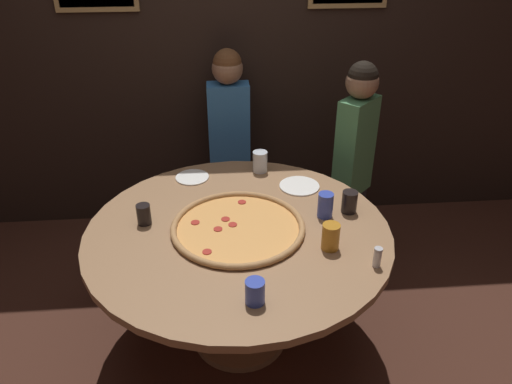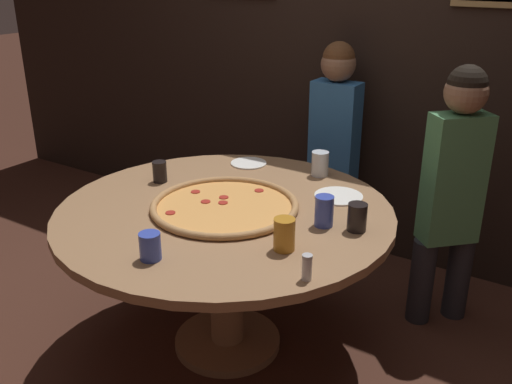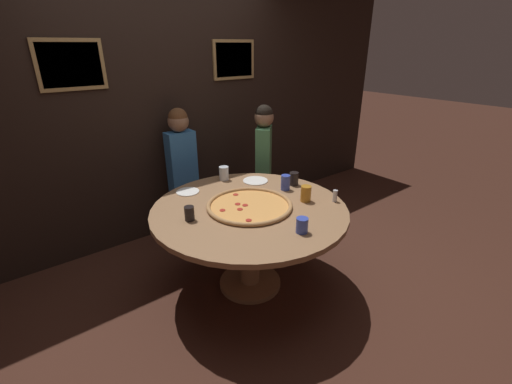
{
  "view_description": "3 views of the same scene",
  "coord_description": "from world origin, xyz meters",
  "px_view_note": "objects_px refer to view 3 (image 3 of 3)",
  "views": [
    {
      "loc": [
        -0.08,
        -2.05,
        2.14
      ],
      "look_at": [
        0.1,
        0.07,
        0.91
      ],
      "focal_mm": 35.0,
      "sensor_mm": 36.0,
      "label": 1
    },
    {
      "loc": [
        1.39,
        -1.89,
        1.78
      ],
      "look_at": [
        0.11,
        0.08,
        0.82
      ],
      "focal_mm": 40.0,
      "sensor_mm": 36.0,
      "label": 2
    },
    {
      "loc": [
        -1.44,
        -1.91,
        1.9
      ],
      "look_at": [
        0.02,
        -0.06,
        0.88
      ],
      "focal_mm": 24.0,
      "sensor_mm": 36.0,
      "label": 3
    }
  ],
  "objects_px": {
    "drink_cup_far_right": "(224,173)",
    "white_plate_beside_cup": "(255,181)",
    "giant_pizza": "(249,205)",
    "diner_far_left": "(264,160)",
    "drink_cup_near_left": "(302,225)",
    "drink_cup_near_right": "(189,213)",
    "diner_side_left": "(182,166)",
    "drink_cup_by_shaker": "(285,183)",
    "white_plate_left_side": "(188,192)",
    "dining_table": "(250,222)",
    "drink_cup_front_edge": "(294,179)",
    "drink_cup_centre_back": "(306,194)",
    "condiment_shaker": "(335,196)"
  },
  "relations": [
    {
      "from": "white_plate_left_side",
      "to": "condiment_shaker",
      "type": "xyz_separation_m",
      "value": [
        0.84,
        -0.9,
        0.05
      ]
    },
    {
      "from": "diner_side_left",
      "to": "giant_pizza",
      "type": "bearing_deg",
      "value": 90.08
    },
    {
      "from": "drink_cup_near_left",
      "to": "drink_cup_by_shaker",
      "type": "height_order",
      "value": "drink_cup_by_shaker"
    },
    {
      "from": "drink_cup_centre_back",
      "to": "white_plate_left_side",
      "type": "xyz_separation_m",
      "value": [
        -0.66,
        0.75,
        -0.06
      ]
    },
    {
      "from": "diner_far_left",
      "to": "drink_cup_centre_back",
      "type": "bearing_deg",
      "value": 24.36
    },
    {
      "from": "giant_pizza",
      "to": "drink_cup_near_left",
      "type": "xyz_separation_m",
      "value": [
        0.05,
        -0.53,
        0.04
      ]
    },
    {
      "from": "drink_cup_far_right",
      "to": "drink_cup_centre_back",
      "type": "bearing_deg",
      "value": -72.34
    },
    {
      "from": "dining_table",
      "to": "white_plate_beside_cup",
      "type": "bearing_deg",
      "value": 47.13
    },
    {
      "from": "dining_table",
      "to": "drink_cup_by_shaker",
      "type": "bearing_deg",
      "value": 10.42
    },
    {
      "from": "drink_cup_far_right",
      "to": "white_plate_beside_cup",
      "type": "xyz_separation_m",
      "value": [
        0.21,
        -0.21,
        -0.06
      ]
    },
    {
      "from": "diner_side_left",
      "to": "diner_far_left",
      "type": "xyz_separation_m",
      "value": [
        0.8,
        -0.33,
        -0.0
      ]
    },
    {
      "from": "white_plate_beside_cup",
      "to": "drink_cup_near_left",
      "type": "bearing_deg",
      "value": -109.64
    },
    {
      "from": "drink_cup_near_right",
      "to": "drink_cup_near_left",
      "type": "bearing_deg",
      "value": -50.71
    },
    {
      "from": "drink_cup_near_right",
      "to": "diner_side_left",
      "type": "xyz_separation_m",
      "value": [
        0.46,
        1.03,
        -0.03
      ]
    },
    {
      "from": "drink_cup_near_right",
      "to": "diner_far_left",
      "type": "height_order",
      "value": "diner_far_left"
    },
    {
      "from": "diner_side_left",
      "to": "dining_table",
      "type": "bearing_deg",
      "value": 90.3
    },
    {
      "from": "dining_table",
      "to": "diner_far_left",
      "type": "height_order",
      "value": "diner_far_left"
    },
    {
      "from": "dining_table",
      "to": "condiment_shaker",
      "type": "xyz_separation_m",
      "value": [
        0.6,
        -0.34,
        0.19
      ]
    },
    {
      "from": "white_plate_left_side",
      "to": "condiment_shaker",
      "type": "distance_m",
      "value": 1.23
    },
    {
      "from": "drink_cup_near_right",
      "to": "drink_cup_far_right",
      "type": "bearing_deg",
      "value": 39.22
    },
    {
      "from": "white_plate_beside_cup",
      "to": "drink_cup_by_shaker",
      "type": "bearing_deg",
      "value": -75.81
    },
    {
      "from": "diner_side_left",
      "to": "diner_far_left",
      "type": "height_order",
      "value": "diner_side_left"
    },
    {
      "from": "drink_cup_by_shaker",
      "to": "drink_cup_centre_back",
      "type": "xyz_separation_m",
      "value": [
        -0.03,
        -0.27,
        -0.0
      ]
    },
    {
      "from": "drink_cup_front_edge",
      "to": "drink_cup_centre_back",
      "type": "relative_size",
      "value": 0.91
    },
    {
      "from": "drink_cup_by_shaker",
      "to": "white_plate_left_side",
      "type": "bearing_deg",
      "value": 145.63
    },
    {
      "from": "drink_cup_far_right",
      "to": "drink_cup_front_edge",
      "type": "distance_m",
      "value": 0.65
    },
    {
      "from": "drink_cup_near_right",
      "to": "condiment_shaker",
      "type": "height_order",
      "value": "drink_cup_near_right"
    },
    {
      "from": "drink_cup_far_right",
      "to": "diner_side_left",
      "type": "xyz_separation_m",
      "value": [
        -0.17,
        0.52,
        -0.04
      ]
    },
    {
      "from": "drink_cup_near_left",
      "to": "diner_far_left",
      "type": "height_order",
      "value": "diner_far_left"
    },
    {
      "from": "diner_far_left",
      "to": "white_plate_left_side",
      "type": "bearing_deg",
      "value": -31.78
    },
    {
      "from": "drink_cup_near_right",
      "to": "diner_far_left",
      "type": "distance_m",
      "value": 1.45
    },
    {
      "from": "drink_cup_front_edge",
      "to": "drink_cup_centre_back",
      "type": "bearing_deg",
      "value": -118.35
    },
    {
      "from": "white_plate_left_side",
      "to": "diner_far_left",
      "type": "distance_m",
      "value": 1.07
    },
    {
      "from": "dining_table",
      "to": "drink_cup_far_right",
      "type": "relative_size",
      "value": 11.93
    },
    {
      "from": "condiment_shaker",
      "to": "diner_far_left",
      "type": "relative_size",
      "value": 0.07
    },
    {
      "from": "diner_side_left",
      "to": "diner_far_left",
      "type": "relative_size",
      "value": 1.01
    },
    {
      "from": "drink_cup_near_left",
      "to": "diner_side_left",
      "type": "height_order",
      "value": "diner_side_left"
    },
    {
      "from": "drink_cup_centre_back",
      "to": "drink_cup_near_left",
      "type": "bearing_deg",
      "value": -138.56
    },
    {
      "from": "drink_cup_far_right",
      "to": "diner_far_left",
      "type": "height_order",
      "value": "diner_far_left"
    },
    {
      "from": "drink_cup_near_left",
      "to": "white_plate_left_side",
      "type": "xyz_separation_m",
      "value": [
        -0.28,
        1.09,
        -0.05
      ]
    },
    {
      "from": "giant_pizza",
      "to": "drink_cup_front_edge",
      "type": "height_order",
      "value": "drink_cup_front_edge"
    },
    {
      "from": "drink_cup_far_right",
      "to": "white_plate_left_side",
      "type": "relative_size",
      "value": 0.65
    },
    {
      "from": "giant_pizza",
      "to": "drink_cup_centre_back",
      "type": "bearing_deg",
      "value": -24.41
    },
    {
      "from": "giant_pizza",
      "to": "diner_far_left",
      "type": "distance_m",
      "value": 1.13
    },
    {
      "from": "drink_cup_centre_back",
      "to": "drink_cup_by_shaker",
      "type": "bearing_deg",
      "value": 83.37
    },
    {
      "from": "dining_table",
      "to": "drink_cup_far_right",
      "type": "bearing_deg",
      "value": 74.82
    },
    {
      "from": "giant_pizza",
      "to": "drink_cup_by_shaker",
      "type": "height_order",
      "value": "drink_cup_by_shaker"
    },
    {
      "from": "dining_table",
      "to": "drink_cup_near_left",
      "type": "distance_m",
      "value": 0.56
    },
    {
      "from": "dining_table",
      "to": "giant_pizza",
      "type": "bearing_deg",
      "value": 159.39
    },
    {
      "from": "drink_cup_near_left",
      "to": "drink_cup_near_right",
      "type": "bearing_deg",
      "value": 129.29
    }
  ]
}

